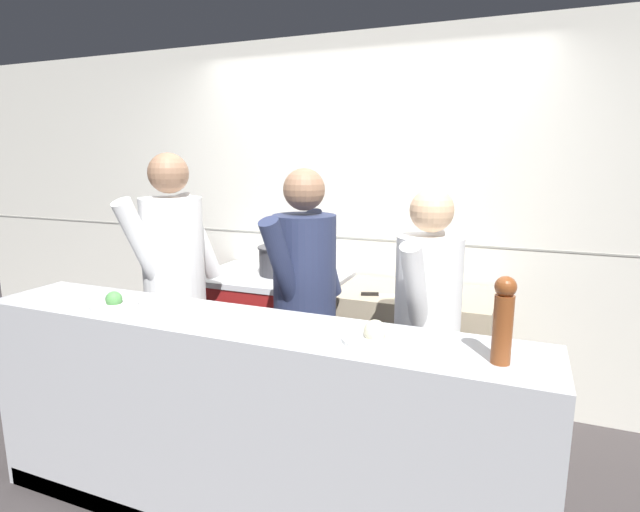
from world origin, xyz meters
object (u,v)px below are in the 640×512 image
chef_head_cook (175,285)px  chef_sous (305,306)px  oven_range (272,334)px  stock_pot (281,260)px  mixing_bowl_steel (439,286)px  pepper_mill (503,318)px  plated_dish_appetiser (375,336)px  chefs_knife (385,295)px  chef_line (427,331)px  plated_dish_main (114,303)px

chef_head_cook → chef_sous: (0.83, 0.05, -0.05)m
chef_sous → oven_range: bearing=138.2°
stock_pot → chef_head_cook: bearing=-111.2°
stock_pot → mixing_bowl_steel: 1.13m
pepper_mill → chef_sous: size_ratio=0.19×
plated_dish_appetiser → chefs_knife: bearing=102.7°
stock_pot → chef_head_cook: chef_head_cook is taller
plated_dish_appetiser → stock_pot: bearing=129.0°
pepper_mill → chef_line: (-0.37, 0.62, -0.30)m
chef_line → chefs_knife: bearing=129.2°
chefs_knife → chef_sous: size_ratio=0.22×
plated_dish_main → chef_head_cook: bearing=99.7°
chef_line → chef_sous: bearing=-174.5°
mixing_bowl_steel → plated_dish_appetiser: 1.35m
oven_range → plated_dish_appetiser: size_ratio=4.00×
mixing_bowl_steel → chef_line: chef_line is taller
oven_range → chefs_knife: size_ratio=2.88×
mixing_bowl_steel → chef_head_cook: size_ratio=0.17×
chef_sous → stock_pot: bearing=133.3°
chefs_knife → pepper_mill: 1.41m
chef_head_cook → chef_line: chef_head_cook is taller
mixing_bowl_steel → plated_dish_main: bearing=-134.2°
plated_dish_main → chef_line: bearing=23.9°
plated_dish_main → chef_line: size_ratio=0.14×
chef_sous → chef_line: size_ratio=1.06×
chef_head_cook → chef_line: size_ratio=1.11×
plated_dish_main → chef_head_cook: size_ratio=0.13×
plated_dish_main → plated_dish_appetiser: 1.30m
stock_pot → pepper_mill: (1.56, -1.39, 0.18)m
oven_range → chefs_knife: bearing=-10.1°
oven_range → chef_sous: chef_sous is taller
chef_sous → chef_head_cook: bearing=-167.8°
chef_line → oven_range: bearing=156.6°
stock_pot → pepper_mill: size_ratio=1.07×
stock_pot → mixing_bowl_steel: bearing=-0.0°
chefs_knife → chef_line: bearing=-57.0°
pepper_mill → stock_pot: bearing=138.4°
plated_dish_main → pepper_mill: (1.77, -0.00, 0.15)m
oven_range → plated_dish_main: 1.47m
chefs_knife → chef_sous: chef_sous is taller
oven_range → plated_dish_appetiser: bearing=-48.5°
plated_dish_appetiser → chef_sous: 0.83m
chef_head_cook → stock_pot: bearing=78.0°
stock_pot → pepper_mill: bearing=-41.6°
pepper_mill → chefs_knife: bearing=121.7°
oven_range → chef_head_cook: (-0.25, -0.75, 0.53)m
chefs_knife → chef_line: chef_line is taller
plated_dish_main → chef_line: 1.54m
chef_sous → plated_dish_appetiser: bearing=-37.6°
plated_dish_appetiser → pepper_mill: (0.47, -0.04, 0.14)m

